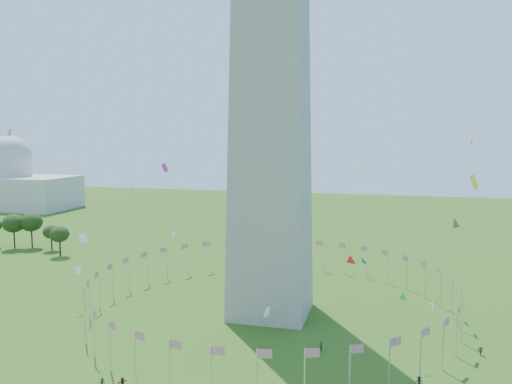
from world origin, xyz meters
TOP-DOWN VIEW (x-y plane):
  - flag_ring at (-0.00, 50.00)m, footprint 80.24×80.24m
  - capitol_building at (-180.00, 180.00)m, footprint 70.00×35.00m
  - kites_aloft at (9.49, 27.20)m, footprint 98.31×79.37m
  - tree_line_west at (-107.92, 90.75)m, footprint 55.75×15.96m

SIDE VIEW (x-z plane):
  - flag_ring at x=0.00m, z-range 0.00..9.00m
  - tree_line_west at x=-107.92m, z-range -0.72..12.25m
  - kites_aloft at x=9.49m, z-range 1.64..36.76m
  - capitol_building at x=-180.00m, z-range 0.00..46.00m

